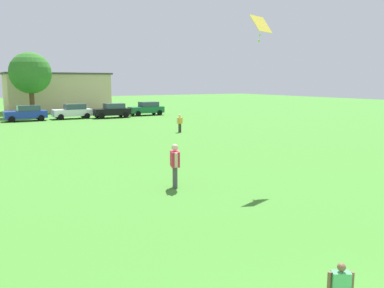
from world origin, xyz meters
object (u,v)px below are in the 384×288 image
Objects in this scene: child_kite_flyer at (340,285)px; bystander_midfield at (180,122)px; parked_car_blue_1 at (26,113)px; kite at (261,26)px; adult_bystander at (175,162)px; tree_far_right at (30,73)px; parked_car_white_2 at (73,111)px; parked_car_black_3 at (112,110)px; parked_car_green_4 at (147,108)px.

bystander_midfield reaches higher than child_kite_flyer.
child_kite_flyer is 0.24× the size of parked_car_blue_1.
kite is at bearing -135.51° from bystander_midfield.
tree_far_right is (0.29, 38.01, 4.17)m from adult_bystander.
parked_car_white_2 reaches higher than bystander_midfield.
bystander_midfield is 17.60m from parked_car_white_2.
kite is 33.35m from parked_car_white_2.
adult_bystander is at bearing 75.47° from parked_car_black_3.
parked_car_green_4 reaches higher than child_kite_flyer.
bystander_midfield is 19.44m from parked_car_blue_1.
parked_car_green_4 is (13.07, 32.46, -0.20)m from adult_bystander.
tree_far_right is at bearing -104.71° from parked_car_blue_1.
parked_car_white_2 is at bearing 113.67° from child_kite_flyer.
bystander_midfield is at bearing 75.33° from parked_car_green_4.
parked_car_white_2 is at bearing -15.20° from parked_car_black_3.
tree_far_right is (-3.61, 38.43, -1.34)m from kite.
parked_car_green_4 is at bearing -23.46° from tree_far_right.
kite is (3.90, -0.42, 5.51)m from adult_bystander.
tree_far_right is at bearing 95.36° from kite.
kite reaches higher than parked_car_white_2.
child_kite_flyer is at bearing 76.65° from parked_car_black_3.
parked_car_blue_1 is at bearing 0.76° from parked_car_green_4.
parked_car_green_4 is (4.96, 1.19, 0.00)m from parked_car_black_3.
adult_bystander reaches higher than parked_car_black_3.
bystander_midfield is 0.34× the size of parked_car_white_2.
parked_car_blue_1 is at bearing 91.42° from bystander_midfield.
adult_bystander is at bearing 68.07° from parked_car_green_4.
adult_bystander is 38.24m from tree_far_right.
kite reaches higher than child_kite_flyer.
kite reaches higher than parked_car_blue_1.
parked_car_white_2 is 0.56× the size of tree_far_right.
adult_bystander is at bearing 92.15° from parked_car_blue_1.
kite reaches higher than bystander_midfield.
tree_far_right is at bearing -57.67° from parked_car_white_2.
child_kite_flyer is 12.07m from kite.
child_kite_flyer is at bearing 70.75° from parked_car_green_4.
parked_car_black_3 is (8.10, 31.27, -0.20)m from adult_bystander.
parked_car_green_4 is at bearing 46.35° from bystander_midfield.
parked_car_white_2 reaches higher than child_kite_flyer.
child_kite_flyer is 47.66m from tree_far_right.
child_kite_flyer is at bearing 82.69° from parked_car_white_2.
adult_bystander is 32.31m from parked_car_black_3.
parked_car_black_3 and parked_car_green_4 have the same top height.
child_kite_flyer is 0.24× the size of parked_car_green_4.
child_kite_flyer is at bearing 89.54° from parked_car_blue_1.
parked_car_black_3 is (4.29, -1.17, 0.00)m from parked_car_white_2.
adult_bystander is 35.00m from parked_car_green_4.
kite is 0.28× the size of parked_car_black_3.
parked_car_blue_1 is 9.37m from parked_car_black_3.
parked_car_black_3 is (4.20, 31.70, -5.71)m from kite.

